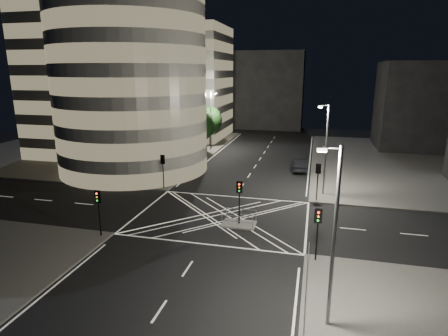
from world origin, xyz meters
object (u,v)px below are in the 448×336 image
(street_lamp_left_near, at_px, (173,135))
(traffic_signal_fl, at_px, (163,165))
(central_island, at_px, (239,224))
(street_lamp_right_far, at_px, (326,147))
(street_lamp_left_far, at_px, (211,118))
(traffic_signal_island, at_px, (239,194))
(sedan, at_px, (299,165))
(traffic_signal_nr, at_px, (318,225))
(traffic_signal_fr, at_px, (318,175))
(traffic_signal_nl, at_px, (98,205))
(street_lamp_right_near, at_px, (333,233))

(street_lamp_left_near, bearing_deg, traffic_signal_fl, -83.03)
(central_island, xyz_separation_m, street_lamp_right_far, (7.44, 10.50, 5.47))
(traffic_signal_fl, height_order, street_lamp_left_far, street_lamp_left_far)
(traffic_signal_island, distance_m, sedan, 21.13)
(central_island, distance_m, street_lamp_left_far, 33.95)
(traffic_signal_nr, relative_size, sedan, 0.78)
(traffic_signal_fr, distance_m, traffic_signal_island, 10.73)
(traffic_signal_fl, relative_size, street_lamp_left_near, 0.40)
(traffic_signal_fr, xyz_separation_m, street_lamp_left_near, (-18.24, 5.20, 2.63))
(traffic_signal_nr, bearing_deg, street_lamp_left_far, 116.36)
(traffic_signal_nl, relative_size, street_lamp_left_far, 0.40)
(traffic_signal_fl, bearing_deg, sedan, 38.91)
(street_lamp_left_near, bearing_deg, traffic_signal_nr, -45.87)
(street_lamp_left_near, height_order, street_lamp_left_far, same)
(traffic_signal_island, height_order, street_lamp_right_near, street_lamp_right_near)
(street_lamp_right_near, bearing_deg, central_island, 120.75)
(central_island, relative_size, traffic_signal_nr, 0.75)
(traffic_signal_nl, height_order, street_lamp_right_far, street_lamp_right_far)
(street_lamp_right_far, relative_size, sedan, 1.94)
(traffic_signal_fr, relative_size, street_lamp_left_near, 0.40)
(traffic_signal_nl, bearing_deg, street_lamp_left_far, 90.99)
(traffic_signal_fl, distance_m, traffic_signal_fr, 17.60)
(street_lamp_left_near, bearing_deg, traffic_signal_island, -49.73)
(central_island, xyz_separation_m, sedan, (4.40, 20.57, 0.77))
(street_lamp_left_near, height_order, street_lamp_right_near, same)
(street_lamp_right_far, bearing_deg, sedan, 106.80)
(traffic_signal_nl, relative_size, street_lamp_right_far, 0.40)
(street_lamp_right_near, bearing_deg, traffic_signal_nl, 158.45)
(traffic_signal_nl, height_order, street_lamp_right_near, street_lamp_right_near)
(central_island, relative_size, street_lamp_right_near, 0.30)
(central_island, height_order, traffic_signal_fr, traffic_signal_fr)
(street_lamp_left_far, bearing_deg, traffic_signal_fl, -88.43)
(central_island, height_order, traffic_signal_fl, traffic_signal_fl)
(traffic_signal_fr, relative_size, traffic_signal_island, 1.00)
(traffic_signal_nr, xyz_separation_m, street_lamp_right_far, (0.64, 15.80, 2.63))
(street_lamp_right_far, bearing_deg, traffic_signal_island, -125.30)
(sedan, bearing_deg, traffic_signal_island, 73.03)
(central_island, distance_m, traffic_signal_nr, 9.08)
(central_island, xyz_separation_m, street_lamp_right_near, (7.44, -12.50, 5.47))
(traffic_signal_fr, distance_m, street_lamp_right_near, 20.97)
(street_lamp_left_far, bearing_deg, street_lamp_right_far, -48.06)
(street_lamp_left_near, bearing_deg, street_lamp_right_near, -54.03)
(central_island, relative_size, street_lamp_left_near, 0.30)
(traffic_signal_nl, bearing_deg, street_lamp_left_near, 91.94)
(traffic_signal_nr, xyz_separation_m, traffic_signal_island, (-6.80, 5.30, 0.00))
(street_lamp_left_far, bearing_deg, sedan, -34.63)
(traffic_signal_fr, bearing_deg, street_lamp_right_near, -88.25)
(street_lamp_left_near, distance_m, sedan, 17.96)
(street_lamp_left_near, relative_size, street_lamp_right_far, 1.00)
(traffic_signal_fr, distance_m, street_lamp_left_far, 29.63)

